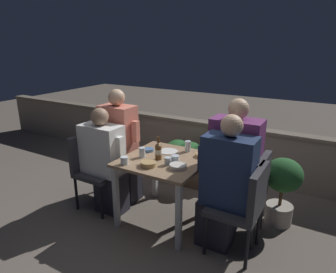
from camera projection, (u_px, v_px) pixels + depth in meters
name	position (u px, v px, depth m)	size (l,w,h in m)	color
ground_plane	(165.00, 218.00, 3.28)	(16.00, 16.00, 0.00)	#665B51
parapet_wall	(215.00, 148.00, 4.35)	(9.00, 0.18, 0.75)	gray
dining_table	(165.00, 168.00, 3.10)	(0.83, 0.84, 0.71)	#937556
planter_hedge	(189.00, 160.00, 4.06)	(0.70, 0.47, 0.56)	brown
chair_left_near	(92.00, 164.00, 3.42)	(0.45, 0.44, 0.86)	#333338
person_white_polo	(105.00, 161.00, 3.30)	(0.52, 0.26, 1.19)	#282833
chair_left_far	(109.00, 155.00, 3.67)	(0.45, 0.44, 0.86)	#333338
person_coral_top	(121.00, 146.00, 3.53)	(0.49, 0.26, 1.35)	#282833
chair_right_near	(245.00, 202.00, 2.60)	(0.45, 0.44, 0.86)	#333338
person_navy_jumper	(224.00, 184.00, 2.66)	(0.51, 0.26, 1.28)	#282833
chair_right_far	(250.00, 188.00, 2.85)	(0.45, 0.44, 0.86)	#333338
person_purple_stripe	(231.00, 168.00, 2.89)	(0.52, 0.26, 1.37)	#282833
beer_bottle	(158.00, 151.00, 3.02)	(0.07, 0.07, 0.24)	brown
plate_0	(168.00, 151.00, 3.25)	(0.21, 0.21, 0.01)	white
bowl_0	(202.00, 155.00, 3.12)	(0.15, 0.15, 0.03)	tan
bowl_1	(149.00, 150.00, 3.27)	(0.11, 0.11, 0.03)	#4C709E
bowl_2	(148.00, 164.00, 2.87)	(0.15, 0.15, 0.05)	tan
bowl_3	(178.00, 166.00, 2.82)	(0.16, 0.16, 0.04)	beige
glass_cup_0	(142.00, 152.00, 3.09)	(0.07, 0.07, 0.10)	silver
glass_cup_1	(124.00, 161.00, 2.92)	(0.08, 0.08, 0.08)	silver
glass_cup_2	(168.00, 161.00, 2.90)	(0.07, 0.07, 0.08)	silver
glass_cup_3	(175.00, 159.00, 2.95)	(0.08, 0.08, 0.08)	silver
glass_cup_4	(188.00, 146.00, 3.25)	(0.06, 0.06, 0.12)	silver
potted_plant	(282.00, 185.00, 3.07)	(0.39, 0.39, 0.73)	#B2A899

